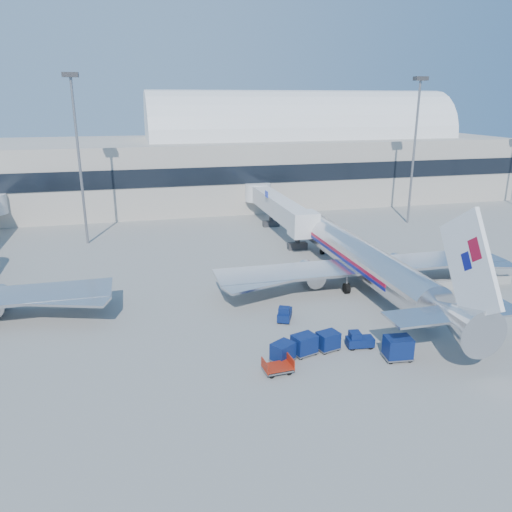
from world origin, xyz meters
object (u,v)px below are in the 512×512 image
object	(u,v)px
tug_left	(284,314)
cart_train_a	(328,341)
barrier_near	(445,285)
tug_right	(437,305)
mast_west	(77,135)
barrier_mid	(472,283)
airliner_main	(367,262)
cart_solo_near	(398,348)
ramp_worker	(499,328)
mast_east	(416,130)
cart_open_red	(278,368)
tug_lead	(359,340)
cart_train_b	(304,344)
jetbridge_near	(275,205)
cart_solo_far	(488,322)
cart_train_c	(283,352)
barrier_far	(498,280)

from	to	relation	value
tug_left	cart_train_a	bearing A→B (deg)	-139.56
barrier_near	tug_right	size ratio (longest dim) A/B	1.22
mast_west	barrier_mid	bearing A→B (deg)	-34.14
airliner_main	cart_solo_near	world-z (taller)	airliner_main
tug_right	ramp_worker	world-z (taller)	ramp_worker
mast_east	tug_right	size ratio (longest dim) A/B	9.15
mast_east	ramp_worker	distance (m)	43.70
cart_open_red	tug_lead	bearing A→B (deg)	11.86
tug_lead	cart_train_b	distance (m)	4.72
jetbridge_near	cart_solo_far	distance (m)	39.59
barrier_near	cart_train_c	xyz separation A→B (m)	(-21.19, -10.40, 0.38)
cart_train_a	ramp_worker	bearing A→B (deg)	-19.80
mast_west	cart_solo_near	bearing A→B (deg)	-57.62
mast_east	cart_solo_far	world-z (taller)	mast_east
mast_east	barrier_far	xyz separation A→B (m)	(-5.40, -28.00, -14.34)
tug_lead	cart_open_red	xyz separation A→B (m)	(-7.50, -2.20, -0.23)
tug_right	cart_open_red	xyz separation A→B (m)	(-17.82, -7.01, -0.25)
barrier_near	tug_left	xyz separation A→B (m)	(-18.85, -3.31, 0.21)
mast_west	cart_solo_near	world-z (taller)	mast_west
mast_east	barrier_mid	world-z (taller)	mast_east
tug_right	cart_solo_near	size ratio (longest dim) A/B	1.10
tug_lead	cart_train_a	distance (m)	2.62
jetbridge_near	cart_train_c	world-z (taller)	jetbridge_near
cart_solo_far	ramp_worker	bearing A→B (deg)	-48.82
cart_solo_far	tug_lead	bearing A→B (deg)	-157.18
cart_solo_near	ramp_worker	world-z (taller)	cart_solo_near
airliner_main	tug_right	distance (m)	8.65
mast_east	barrier_far	bearing A→B (deg)	-100.92
airliner_main	tug_left	bearing A→B (deg)	-151.82
barrier_far	cart_solo_far	xyz separation A→B (m)	(-9.14, -9.88, 0.49)
tug_lead	mast_west	bearing A→B (deg)	128.09
tug_lead	ramp_worker	xyz separation A→B (m)	(12.31, -1.17, 0.21)
tug_left	cart_train_c	size ratio (longest dim) A/B	1.14
barrier_far	ramp_worker	distance (m)	14.03
barrier_near	tug_lead	xyz separation A→B (m)	(-14.52, -9.74, 0.19)
tug_lead	mast_east	bearing A→B (deg)	61.10
barrier_mid	tug_right	xyz separation A→B (m)	(-7.50, -4.93, 0.21)
jetbridge_near	tug_left	bearing A→B (deg)	-104.73
tug_left	cart_train_a	size ratio (longest dim) A/B	1.24
tug_right	cart_train_c	size ratio (longest dim) A/B	1.13
tug_lead	cart_train_a	xyz separation A→B (m)	(-2.61, 0.21, 0.18)
cart_train_c	ramp_worker	bearing A→B (deg)	-32.79
airliner_main	mast_east	xyz separation A→B (m)	(20.00, 25.49, 11.87)
mast_west	cart_train_c	distance (m)	44.18
cart_train_b	airliner_main	bearing A→B (deg)	30.22
mast_west	tug_right	distance (m)	49.26
cart_solo_far	barrier_mid	bearing A→B (deg)	82.87
airliner_main	tug_lead	xyz separation A→B (m)	(-6.52, -12.24, -2.28)
barrier_mid	barrier_far	distance (m)	3.30
mast_east	cart_solo_near	size ratio (longest dim) A/B	10.07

